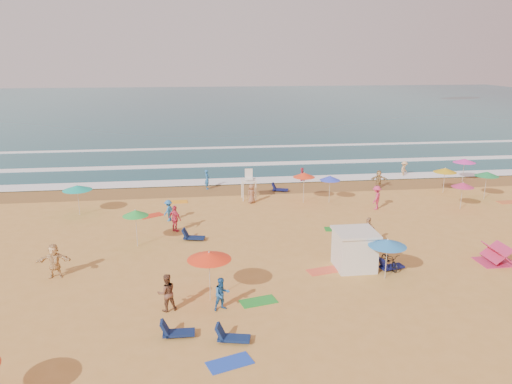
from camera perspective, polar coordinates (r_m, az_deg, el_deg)
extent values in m
plane|color=gold|center=(31.08, -1.03, -5.68)|extent=(220.00, 220.00, 0.00)
cube|color=#0C4756|center=(113.41, -5.86, 9.69)|extent=(220.00, 140.00, 0.18)
plane|color=olive|center=(42.92, -2.90, 0.31)|extent=(220.00, 220.00, 0.00)
cube|color=white|center=(45.31, -3.15, 1.24)|extent=(200.00, 2.20, 0.05)
cube|color=white|center=(52.11, -3.74, 3.11)|extent=(200.00, 1.60, 0.05)
cube|color=white|center=(61.90, -4.36, 5.07)|extent=(200.00, 1.20, 0.05)
cube|color=silver|center=(27.57, 11.19, -6.58)|extent=(2.00, 2.00, 2.00)
cube|color=silver|center=(27.19, 11.30, -4.51)|extent=(2.20, 2.20, 0.12)
imported|color=black|center=(28.16, 15.03, -7.54)|extent=(0.78, 1.78, 0.91)
cone|color=#16B299|center=(37.73, -19.76, 0.46)|extent=(2.07, 2.07, 0.35)
cone|color=#208E45|center=(43.57, 24.89, 1.90)|extent=(1.83, 1.83, 0.35)
cone|color=gold|center=(44.22, 20.81, 2.35)|extent=(1.87, 1.87, 0.35)
cone|color=#FF3E1A|center=(38.67, 5.51, 1.96)|extent=(1.71, 1.71, 0.35)
cone|color=#FF3615|center=(23.24, -5.37, -7.26)|extent=(2.05, 2.05, 0.35)
cone|color=blue|center=(39.05, 8.45, 1.60)|extent=(1.59, 1.59, 0.35)
cone|color=#E933AD|center=(48.86, 22.73, 3.33)|extent=(1.97, 1.97, 0.35)
cone|color=#CD2D63|center=(39.96, 22.56, 0.77)|extent=(1.60, 1.60, 0.35)
cone|color=green|center=(30.50, -13.62, -2.34)|extent=(1.54, 1.54, 0.35)
cone|color=#2D7FCA|center=(26.31, 14.80, -5.63)|extent=(1.94, 1.94, 0.35)
cube|color=#0F1E4C|center=(21.49, -8.81, -15.63)|extent=(1.31, 0.59, 0.34)
cube|color=#0D1C45|center=(31.47, -7.07, -5.20)|extent=(1.39, 0.82, 0.34)
cube|color=navy|center=(20.94, -2.53, -16.35)|extent=(1.39, 0.83, 0.34)
cube|color=#0E1146|center=(28.10, 15.26, -8.24)|extent=(1.39, 0.81, 0.34)
cube|color=#0E1248|center=(42.21, 2.82, 0.28)|extent=(1.41, 0.91, 0.34)
cube|color=green|center=(23.95, 0.28, -12.39)|extent=(1.85, 1.23, 0.03)
cube|color=orange|center=(39.68, -9.07, -1.13)|extent=(1.75, 0.96, 0.03)
cube|color=#F35839|center=(27.28, 7.69, -8.91)|extent=(1.85, 1.21, 0.03)
cube|color=red|center=(36.66, -11.90, -2.66)|extent=(1.90, 1.57, 0.03)
cube|color=blue|center=(19.82, -3.01, -18.92)|extent=(1.88, 1.35, 0.03)
cube|color=#218527|center=(33.61, 9.31, -4.21)|extent=(1.80, 1.08, 0.03)
cube|color=orange|center=(43.88, 26.88, -1.03)|extent=(1.75, 0.96, 0.03)
imported|color=#2A76C5|center=(35.14, -9.97, -2.10)|extent=(0.97, 1.12, 1.50)
imported|color=#A3804B|center=(44.39, 13.84, 1.42)|extent=(1.49, 0.57, 1.57)
imported|color=#D0344D|center=(45.55, 5.23, 1.83)|extent=(0.81, 0.67, 1.56)
imported|color=#2463AA|center=(22.99, -3.92, -11.55)|extent=(0.91, 0.81, 1.55)
imported|color=tan|center=(30.61, 12.70, -4.53)|extent=(1.11, 1.11, 1.88)
imported|color=brown|center=(23.18, -10.17, -11.25)|extent=(1.01, 0.89, 1.76)
imported|color=#9A6547|center=(38.75, -0.53, -0.20)|extent=(0.87, 0.80, 1.50)
imported|color=#DA3666|center=(38.25, 13.61, -0.62)|extent=(1.23, 1.33, 1.80)
imported|color=#DFB175|center=(49.34, 16.57, 2.41)|extent=(1.22, 1.26, 1.73)
imported|color=#DA3654|center=(32.93, -9.24, -3.03)|extent=(1.04, 1.03, 1.76)
imported|color=#E3B677|center=(27.97, -22.07, -7.30)|extent=(1.73, 0.61, 1.85)
imported|color=#2568AC|center=(43.00, -5.61, 1.43)|extent=(0.41, 0.62, 1.69)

